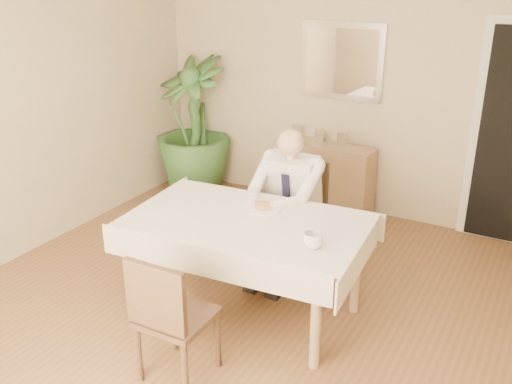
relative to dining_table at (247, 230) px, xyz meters
The scene contains 16 objects.
room 0.70m from the dining_table, 81.93° to the right, with size 5.00×5.02×2.60m.
mirror 2.36m from the dining_table, 94.76° to the left, with size 0.86×0.04×0.76m.
dining_table is the anchor object (origin of this frame).
chair_far 0.90m from the dining_table, 90.00° to the left, with size 0.44×0.44×0.91m.
chair_near 0.94m from the dining_table, 90.57° to the right, with size 0.42×0.42×0.88m.
seated_man 0.59m from the dining_table, 90.00° to the left, with size 0.48×0.72×1.24m.
plate 0.23m from the dining_table, 83.79° to the left, with size 0.26×0.26×0.02m, color white.
food 0.24m from the dining_table, 83.79° to the left, with size 0.14×0.14×0.06m, color #956540.
knife 0.20m from the dining_table, 67.57° to the left, with size 0.01×0.01×0.13m, color silver.
fork 0.19m from the dining_table, 96.26° to the left, with size 0.01×0.01×0.13m, color silver.
coffee_mug 0.63m from the dining_table, 15.97° to the right, with size 0.13×0.13×0.10m, color white.
sideboard 2.06m from the dining_table, 95.11° to the left, with size 0.90×0.31×0.72m, color #95774B.
photo_frame_left 2.18m from the dining_table, 106.05° to the left, with size 0.10×0.02×0.14m, color silver.
photo_frame_center 2.10m from the dining_table, 99.28° to the left, with size 0.10×0.02×0.14m, color silver.
photo_frame_right 2.06m from the dining_table, 92.24° to the left, with size 0.10×0.02×0.14m, color silver.
potted_palm 2.58m from the dining_table, 133.88° to the left, with size 0.85×0.85×1.52m, color #2B5322.
Camera 1 is at (1.83, -2.91, 2.47)m, focal length 40.00 mm.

